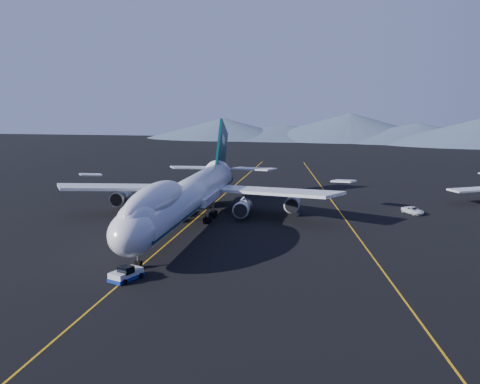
# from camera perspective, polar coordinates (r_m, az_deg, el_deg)

# --- Properties ---
(ground) EXTENTS (500.00, 500.00, 0.00)m
(ground) POSITION_cam_1_polar(r_m,az_deg,el_deg) (103.04, -5.59, -3.60)
(ground) COLOR black
(ground) RESTS_ON ground
(taxiway_line_main) EXTENTS (0.25, 220.00, 0.01)m
(taxiway_line_main) POSITION_cam_1_polar(r_m,az_deg,el_deg) (103.04, -5.59, -3.60)
(taxiway_line_main) COLOR orange
(taxiway_line_main) RESTS_ON ground
(taxiway_line_side) EXTENTS (28.08, 198.09, 0.01)m
(taxiway_line_side) POSITION_cam_1_polar(r_m,az_deg,el_deg) (109.21, 11.23, -2.97)
(taxiway_line_side) COLOR orange
(taxiway_line_side) RESTS_ON ground
(boeing_747) EXTENTS (59.62, 72.43, 19.37)m
(boeing_747) POSITION_cam_1_polar(r_m,az_deg,el_deg) (101.89, -5.64, -0.42)
(boeing_747) COLOR silver
(boeing_747) RESTS_ON ground
(pushback_tug) EXTENTS (3.97, 5.30, 2.07)m
(pushback_tug) POSITION_cam_1_polar(r_m,az_deg,el_deg) (73.95, -12.05, -8.67)
(pushback_tug) COLOR silver
(pushback_tug) RESTS_ON ground
(service_van) EXTENTS (4.87, 5.78, 1.47)m
(service_van) POSITION_cam_1_polar(r_m,az_deg,el_deg) (118.82, 17.96, -1.88)
(service_van) COLOR white
(service_van) RESTS_ON ground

